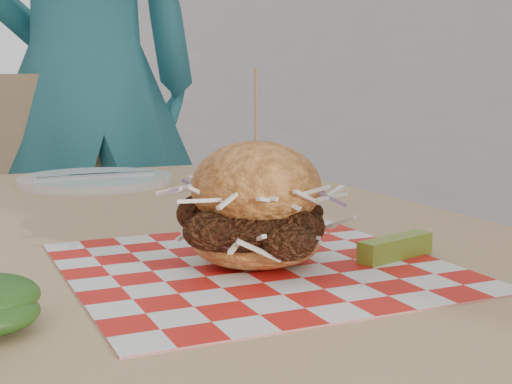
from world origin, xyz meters
TOP-DOWN VIEW (x-y plane):
  - diner at (-0.17, 1.41)m, footprint 0.69×0.45m
  - patio_table at (-0.30, 0.29)m, footprint 0.80×1.20m
  - patio_chair at (-0.29, 1.26)m, footprint 0.46×0.47m
  - paper_liner at (-0.28, 0.04)m, footprint 0.36×0.36m
  - sandwich at (-0.28, 0.04)m, footprint 0.17×0.17m
  - pickle_spear at (-0.13, 0.01)m, footprint 0.10×0.05m
  - place_setting at (-0.30, 0.68)m, footprint 0.27×0.27m
  - kraft_tray at (-0.01, 0.63)m, footprint 0.15×0.12m

SIDE VIEW (x-z plane):
  - patio_chair at x=-0.29m, z-range 0.08..1.03m
  - patio_table at x=-0.30m, z-range 0.30..1.05m
  - paper_liner at x=-0.28m, z-range 0.75..0.75m
  - place_setting at x=-0.30m, z-range 0.75..0.77m
  - pickle_spear at x=-0.13m, z-range 0.75..0.77m
  - kraft_tray at x=-0.01m, z-range 0.74..0.80m
  - sandwich at x=-0.28m, z-range 0.71..0.90m
  - diner at x=-0.17m, z-range 0.00..1.87m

